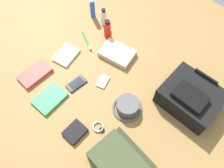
# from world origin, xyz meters

# --- Properties ---
(ground_plane) EXTENTS (2.64, 2.02, 0.02)m
(ground_plane) POSITION_xyz_m (0.00, 0.00, -0.01)
(ground_plane) COLOR brown
(ground_plane) RESTS_ON ground
(backpack) EXTENTS (0.31, 0.25, 0.15)m
(backpack) POSITION_xyz_m (0.38, 0.20, 0.07)
(backpack) COLOR black
(backpack) RESTS_ON ground_plane
(toiletry_pouch) EXTENTS (0.30, 0.26, 0.08)m
(toiletry_pouch) POSITION_xyz_m (0.32, -0.30, 0.04)
(toiletry_pouch) COLOR #384228
(toiletry_pouch) RESTS_ON ground_plane
(bucket_hat) EXTENTS (0.16, 0.16, 0.07)m
(bucket_hat) POSITION_xyz_m (0.15, -0.04, 0.03)
(bucket_hat) COLOR #515151
(bucket_hat) RESTS_ON ground_plane
(deodorant_spray) EXTENTS (0.03, 0.03, 0.15)m
(deodorant_spray) POSITION_xyz_m (-0.46, 0.33, 0.07)
(deodorant_spray) COLOR blue
(deodorant_spray) RESTS_ON ground_plane
(toothpaste_tube) EXTENTS (0.04, 0.04, 0.12)m
(toothpaste_tube) POSITION_xyz_m (-0.36, 0.33, 0.06)
(toothpaste_tube) COLOR white
(toothpaste_tube) RESTS_ON ground_plane
(sunscreen_spray) EXTENTS (0.04, 0.04, 0.13)m
(sunscreen_spray) POSITION_xyz_m (-0.27, 0.27, 0.06)
(sunscreen_spray) COLOR red
(sunscreen_spray) RESTS_ON ground_plane
(paperback_novel) EXTENTS (0.12, 0.19, 0.02)m
(paperback_novel) POSITION_xyz_m (-0.40, -0.24, 0.01)
(paperback_novel) COLOR red
(paperback_novel) RESTS_ON ground_plane
(travel_guidebook) EXTENTS (0.13, 0.17, 0.02)m
(travel_guidebook) POSITION_xyz_m (-0.21, -0.29, 0.01)
(travel_guidebook) COLOR #2D934C
(travel_guidebook) RESTS_ON ground_plane
(cell_phone) EXTENTS (0.08, 0.12, 0.01)m
(cell_phone) POSITION_xyz_m (-0.17, -0.12, 0.01)
(cell_phone) COLOR black
(cell_phone) RESTS_ON ground_plane
(media_player) EXTENTS (0.07, 0.09, 0.01)m
(media_player) POSITION_xyz_m (-0.06, -0.01, 0.01)
(media_player) COLOR #B7B7BC
(media_player) RESTS_ON ground_plane
(wristwatch) EXTENTS (0.07, 0.06, 0.01)m
(wristwatch) POSITION_xyz_m (0.11, -0.23, 0.01)
(wristwatch) COLOR #99999E
(wristwatch) RESTS_ON ground_plane
(toothbrush) EXTENTS (0.15, 0.08, 0.02)m
(toothbrush) POSITION_xyz_m (-0.33, 0.14, 0.01)
(toothbrush) COLOR #198C33
(toothbrush) RESTS_ON ground_plane
(wallet) EXTENTS (0.09, 0.11, 0.02)m
(wallet) POSITION_xyz_m (0.03, -0.33, 0.01)
(wallet) COLOR black
(wallet) RESTS_ON ground_plane
(notepad) EXTENTS (0.13, 0.17, 0.02)m
(notepad) POSITION_xyz_m (-0.36, -0.02, 0.01)
(notepad) COLOR beige
(notepad) RESTS_ON ground_plane
(folded_towel) EXTENTS (0.22, 0.17, 0.04)m
(folded_towel) POSITION_xyz_m (-0.13, 0.19, 0.02)
(folded_towel) COLOR #C6B289
(folded_towel) RESTS_ON ground_plane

